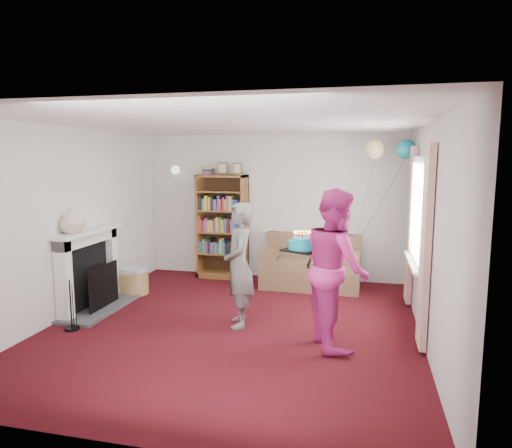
% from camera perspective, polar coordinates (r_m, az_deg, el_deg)
% --- Properties ---
extents(ground, '(5.00, 5.00, 0.00)m').
position_cam_1_polar(ground, '(5.88, -2.80, -12.60)').
color(ground, black).
rests_on(ground, ground).
extents(wall_back, '(4.50, 0.02, 2.50)m').
position_cam_1_polar(wall_back, '(7.98, 2.14, 2.18)').
color(wall_back, silver).
rests_on(wall_back, ground).
extents(wall_left, '(0.02, 5.00, 2.50)m').
position_cam_1_polar(wall_left, '(6.56, -22.23, 0.25)').
color(wall_left, silver).
rests_on(wall_left, ground).
extents(wall_right, '(0.02, 5.00, 2.50)m').
position_cam_1_polar(wall_right, '(5.39, 20.85, -1.28)').
color(wall_right, silver).
rests_on(wall_right, ground).
extents(ceiling, '(4.50, 5.00, 0.01)m').
position_cam_1_polar(ceiling, '(5.51, -2.99, 12.54)').
color(ceiling, white).
rests_on(ceiling, wall_back).
extents(fireplace, '(0.55, 1.80, 1.12)m').
position_cam_1_polar(fireplace, '(6.75, -19.75, -5.79)').
color(fireplace, '#3F3F42').
rests_on(fireplace, ground).
extents(window_bay, '(0.14, 2.02, 2.20)m').
position_cam_1_polar(window_bay, '(5.98, 19.57, -0.78)').
color(window_bay, white).
rests_on(window_bay, ground).
extents(wall_sconce, '(0.16, 0.23, 0.16)m').
position_cam_1_polar(wall_sconce, '(8.32, -10.03, 6.67)').
color(wall_sconce, gold).
rests_on(wall_sconce, ground).
extents(bookcase, '(0.85, 0.42, 2.01)m').
position_cam_1_polar(bookcase, '(8.04, -4.18, -0.39)').
color(bookcase, '#472B14').
rests_on(bookcase, ground).
extents(sofa, '(1.57, 0.83, 0.83)m').
position_cam_1_polar(sofa, '(7.60, 6.92, -5.33)').
color(sofa, brown).
rests_on(sofa, ground).
extents(wicker_basket, '(0.46, 0.46, 0.40)m').
position_cam_1_polar(wicker_basket, '(7.39, -15.05, -7.01)').
color(wicker_basket, olive).
rests_on(wicker_basket, ground).
extents(person_striped, '(0.52, 0.65, 1.55)m').
position_cam_1_polar(person_striped, '(5.68, -2.13, -5.15)').
color(person_striped, black).
rests_on(person_striped, ground).
extents(person_magenta, '(0.93, 1.04, 1.77)m').
position_cam_1_polar(person_magenta, '(5.16, 9.97, -5.42)').
color(person_magenta, '#BC2576').
rests_on(person_magenta, ground).
extents(birthday_cake, '(0.38, 0.38, 0.22)m').
position_cam_1_polar(birthday_cake, '(5.26, 5.83, -2.61)').
color(birthday_cake, black).
rests_on(birthday_cake, ground).
extents(balloons, '(0.87, 0.29, 1.72)m').
position_cam_1_polar(balloons, '(7.12, 16.44, 8.94)').
color(balloons, '#3F3F3F').
rests_on(balloons, ground).
extents(mantel_vase, '(0.36, 0.36, 0.33)m').
position_cam_1_polar(mantel_vase, '(6.35, -22.00, 0.39)').
color(mantel_vase, beige).
rests_on(mantel_vase, fireplace).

